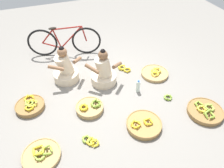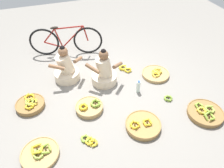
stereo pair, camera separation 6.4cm
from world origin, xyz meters
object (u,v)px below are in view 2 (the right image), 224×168
(banana_basket_mid_left, at_px, (143,125))
(loose_bananas_near_bicycle, at_px, (168,98))
(vendor_woman_front, at_px, (104,72))
(loose_bananas_mid_right, at_px, (89,141))
(banana_basket_front_right, at_px, (156,74))
(vendor_woman_behind, at_px, (66,69))
(banana_basket_front_left, at_px, (205,113))
(banana_basket_front_center, at_px, (40,153))
(bicycle_leaning, at_px, (66,41))
(banana_basket_back_right, at_px, (89,107))
(banana_basket_back_center, at_px, (30,104))
(water_bottle, at_px, (138,87))
(loose_bananas_near_vendor, at_px, (124,69))

(banana_basket_mid_left, xyz_separation_m, loose_bananas_near_bicycle, (0.73, 0.44, -0.03))
(vendor_woman_front, relative_size, loose_bananas_mid_right, 2.79)
(banana_basket_front_right, xyz_separation_m, banana_basket_mid_left, (-0.84, -1.16, 0.01))
(vendor_woman_behind, height_order, banana_basket_front_left, vendor_woman_behind)
(banana_basket_front_center, xyz_separation_m, loose_bananas_near_bicycle, (2.40, 0.42, -0.01))
(vendor_woman_front, relative_size, bicycle_leaning, 0.48)
(banana_basket_front_left, distance_m, loose_bananas_mid_right, 2.08)
(banana_basket_front_left, bearing_deg, banana_basket_back_right, 157.92)
(vendor_woman_behind, height_order, banana_basket_mid_left, vendor_woman_behind)
(banana_basket_back_center, bearing_deg, loose_bananas_mid_right, -52.14)
(vendor_woman_front, height_order, vendor_woman_behind, vendor_woman_behind)
(banana_basket_front_left, height_order, water_bottle, water_bottle)
(banana_basket_back_center, relative_size, loose_bananas_near_vendor, 1.65)
(banana_basket_front_center, bearing_deg, loose_bananas_near_bicycle, 9.87)
(banana_basket_front_center, relative_size, banana_basket_back_right, 1.15)
(banana_basket_back_right, bearing_deg, banana_basket_front_right, 17.36)
(loose_bananas_near_vendor, height_order, loose_bananas_near_bicycle, loose_bananas_near_vendor)
(water_bottle, bearing_deg, loose_bananas_near_bicycle, -39.78)
(banana_basket_mid_left, relative_size, water_bottle, 2.18)
(banana_basket_front_right, distance_m, water_bottle, 0.67)
(bicycle_leaning, distance_m, water_bottle, 2.10)
(bicycle_leaning, height_order, banana_basket_mid_left, bicycle_leaning)
(loose_bananas_mid_right, bearing_deg, banana_basket_mid_left, -0.63)
(vendor_woman_behind, relative_size, banana_basket_front_center, 1.38)
(banana_basket_front_center, height_order, water_bottle, water_bottle)
(vendor_woman_front, distance_m, banana_basket_back_right, 0.83)
(water_bottle, bearing_deg, banana_basket_front_center, -157.68)
(vendor_woman_front, height_order, banana_basket_front_left, vendor_woman_front)
(loose_bananas_near_vendor, bearing_deg, banana_basket_back_center, -166.71)
(banana_basket_front_left, xyz_separation_m, loose_bananas_mid_right, (-2.08, 0.12, -0.03))
(banana_basket_front_center, bearing_deg, loose_bananas_near_vendor, 38.41)
(banana_basket_front_right, distance_m, banana_basket_mid_left, 1.43)
(loose_bananas_near_bicycle, distance_m, water_bottle, 0.60)
(vendor_woman_front, height_order, banana_basket_back_center, vendor_woman_front)
(bicycle_leaning, xyz_separation_m, banana_basket_back_right, (0.05, -1.94, -0.30))
(banana_basket_front_center, height_order, banana_basket_back_right, banana_basket_back_right)
(vendor_woman_behind, relative_size, water_bottle, 2.91)
(loose_bananas_near_bicycle, bearing_deg, loose_bananas_near_vendor, 111.81)
(loose_bananas_near_bicycle, bearing_deg, banana_basket_front_left, -51.94)
(vendor_woman_front, distance_m, banana_basket_front_left, 2.02)
(vendor_woman_front, distance_m, banana_basket_front_right, 1.14)
(banana_basket_back_right, xyz_separation_m, loose_bananas_mid_right, (-0.17, -0.65, -0.03))
(vendor_woman_front, distance_m, banana_basket_back_center, 1.52)
(loose_bananas_near_vendor, bearing_deg, bicycle_leaning, 136.13)
(banana_basket_front_center, xyz_separation_m, banana_basket_front_left, (2.83, -0.13, 0.01))
(water_bottle, bearing_deg, loose_bananas_mid_right, -146.04)
(banana_basket_back_right, bearing_deg, vendor_woman_front, 53.33)
(banana_basket_back_right, height_order, water_bottle, water_bottle)
(banana_basket_mid_left, bearing_deg, vendor_woman_behind, 120.42)
(loose_bananas_mid_right, bearing_deg, banana_basket_front_left, -3.27)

